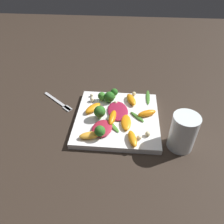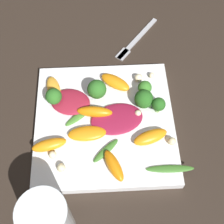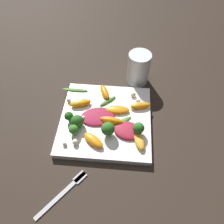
# 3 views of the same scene
# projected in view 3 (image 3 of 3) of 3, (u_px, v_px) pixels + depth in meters

# --- Properties ---
(ground_plane) EXTENTS (2.40, 2.40, 0.00)m
(ground_plane) POSITION_uv_depth(u_px,v_px,m) (106.00, 122.00, 0.71)
(ground_plane) COLOR #2D231C
(plate) EXTENTS (0.28, 0.28, 0.02)m
(plate) POSITION_uv_depth(u_px,v_px,m) (106.00, 120.00, 0.70)
(plate) COLOR white
(plate) RESTS_ON ground_plane
(drinking_glass) EXTENTS (0.08, 0.08, 0.12)m
(drinking_glass) POSITION_uv_depth(u_px,v_px,m) (139.00, 68.00, 0.78)
(drinking_glass) COLOR white
(drinking_glass) RESTS_ON ground_plane
(fork) EXTENTS (0.12, 0.14, 0.01)m
(fork) POSITION_uv_depth(u_px,v_px,m) (67.00, 189.00, 0.57)
(fork) COLOR #B2B2B7
(fork) RESTS_ON ground_plane
(radicchio_leaf_0) EXTENTS (0.10, 0.08, 0.01)m
(radicchio_leaf_0) POSITION_uv_depth(u_px,v_px,m) (127.00, 130.00, 0.66)
(radicchio_leaf_0) COLOR maroon
(radicchio_leaf_0) RESTS_ON plate
(radicchio_leaf_1) EXTENTS (0.12, 0.09, 0.01)m
(radicchio_leaf_1) POSITION_uv_depth(u_px,v_px,m) (98.00, 117.00, 0.69)
(radicchio_leaf_1) COLOR maroon
(radicchio_leaf_1) RESTS_ON plate
(orange_segment_0) EXTENTS (0.08, 0.03, 0.02)m
(orange_segment_0) POSITION_uv_depth(u_px,v_px,m) (111.00, 120.00, 0.67)
(orange_segment_0) COLOR orange
(orange_segment_0) RESTS_ON plate
(orange_segment_1) EXTENTS (0.04, 0.07, 0.02)m
(orange_segment_1) POSITION_uv_depth(u_px,v_px,m) (139.00, 141.00, 0.63)
(orange_segment_1) COLOR #FCAD33
(orange_segment_1) RESTS_ON plate
(orange_segment_2) EXTENTS (0.05, 0.07, 0.02)m
(orange_segment_2) POSITION_uv_depth(u_px,v_px,m) (105.00, 92.00, 0.75)
(orange_segment_2) COLOR orange
(orange_segment_2) RESTS_ON plate
(orange_segment_3) EXTENTS (0.08, 0.05, 0.02)m
(orange_segment_3) POSITION_uv_depth(u_px,v_px,m) (80.00, 103.00, 0.72)
(orange_segment_3) COLOR orange
(orange_segment_3) RESTS_ON plate
(orange_segment_4) EXTENTS (0.07, 0.06, 0.02)m
(orange_segment_4) POSITION_uv_depth(u_px,v_px,m) (93.00, 140.00, 0.63)
(orange_segment_4) COLOR orange
(orange_segment_4) RESTS_ON plate
(orange_segment_5) EXTENTS (0.08, 0.04, 0.01)m
(orange_segment_5) POSITION_uv_depth(u_px,v_px,m) (118.00, 110.00, 0.70)
(orange_segment_5) COLOR orange
(orange_segment_5) RESTS_ON plate
(orange_segment_6) EXTENTS (0.07, 0.04, 0.02)m
(orange_segment_6) POSITION_uv_depth(u_px,v_px,m) (140.00, 105.00, 0.71)
(orange_segment_6) COLOR orange
(orange_segment_6) RESTS_ON plate
(broccoli_floret_0) EXTENTS (0.04, 0.04, 0.05)m
(broccoli_floret_0) POSITION_uv_depth(u_px,v_px,m) (108.00, 129.00, 0.63)
(broccoli_floret_0) COLOR #84AD5B
(broccoli_floret_0) RESTS_ON plate
(broccoli_floret_1) EXTENTS (0.03, 0.03, 0.04)m
(broccoli_floret_1) POSITION_uv_depth(u_px,v_px,m) (69.00, 116.00, 0.67)
(broccoli_floret_1) COLOR #84AD5B
(broccoli_floret_1) RESTS_ON plate
(broccoli_floret_2) EXTENTS (0.04, 0.04, 0.04)m
(broccoli_floret_2) POSITION_uv_depth(u_px,v_px,m) (77.00, 121.00, 0.66)
(broccoli_floret_2) COLOR #7A9E51
(broccoli_floret_2) RESTS_ON plate
(broccoli_floret_3) EXTENTS (0.03, 0.03, 0.04)m
(broccoli_floret_3) POSITION_uv_depth(u_px,v_px,m) (139.00, 128.00, 0.64)
(broccoli_floret_3) COLOR #7A9E51
(broccoli_floret_3) RESTS_ON plate
(broccoli_floret_4) EXTENTS (0.03, 0.03, 0.03)m
(broccoli_floret_4) POSITION_uv_depth(u_px,v_px,m) (74.00, 130.00, 0.64)
(broccoli_floret_4) COLOR #84AD5B
(broccoli_floret_4) RESTS_ON plate
(arugula_sprig_0) EXTENTS (0.07, 0.06, 0.01)m
(arugula_sprig_0) POSITION_uv_depth(u_px,v_px,m) (121.00, 122.00, 0.68)
(arugula_sprig_0) COLOR #47842D
(arugula_sprig_0) RESTS_ON plate
(arugula_sprig_1) EXTENTS (0.06, 0.06, 0.01)m
(arugula_sprig_1) POSITION_uv_depth(u_px,v_px,m) (107.00, 101.00, 0.73)
(arugula_sprig_1) COLOR #3D7528
(arugula_sprig_1) RESTS_ON plate
(arugula_sprig_2) EXTENTS (0.09, 0.02, 0.00)m
(arugula_sprig_2) POSITION_uv_depth(u_px,v_px,m) (75.00, 90.00, 0.76)
(arugula_sprig_2) COLOR #3D7528
(arugula_sprig_2) RESTS_ON plate
(macadamia_nut_0) EXTENTS (0.02, 0.02, 0.02)m
(macadamia_nut_0) POSITION_uv_depth(u_px,v_px,m) (69.00, 100.00, 0.73)
(macadamia_nut_0) COLOR beige
(macadamia_nut_0) RESTS_ON plate
(macadamia_nut_1) EXTENTS (0.01, 0.01, 0.01)m
(macadamia_nut_1) POSITION_uv_depth(u_px,v_px,m) (64.00, 144.00, 0.63)
(macadamia_nut_1) COLOR beige
(macadamia_nut_1) RESTS_ON plate
(macadamia_nut_2) EXTENTS (0.01, 0.01, 0.01)m
(macadamia_nut_2) POSITION_uv_depth(u_px,v_px,m) (83.00, 118.00, 0.68)
(macadamia_nut_2) COLOR beige
(macadamia_nut_2) RESTS_ON plate
(macadamia_nut_3) EXTENTS (0.02, 0.02, 0.02)m
(macadamia_nut_3) POSITION_uv_depth(u_px,v_px,m) (133.00, 94.00, 0.74)
(macadamia_nut_3) COLOR beige
(macadamia_nut_3) RESTS_ON plate
(macadamia_nut_4) EXTENTS (0.02, 0.02, 0.02)m
(macadamia_nut_4) POSITION_uv_depth(u_px,v_px,m) (138.00, 101.00, 0.73)
(macadamia_nut_4) COLOR beige
(macadamia_nut_4) RESTS_ON plate
(macadamia_nut_5) EXTENTS (0.02, 0.02, 0.02)m
(macadamia_nut_5) POSITION_uv_depth(u_px,v_px,m) (75.00, 142.00, 0.63)
(macadamia_nut_5) COLOR beige
(macadamia_nut_5) RESTS_ON plate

